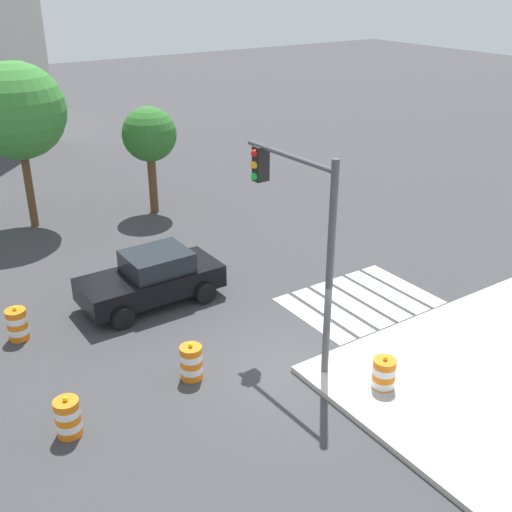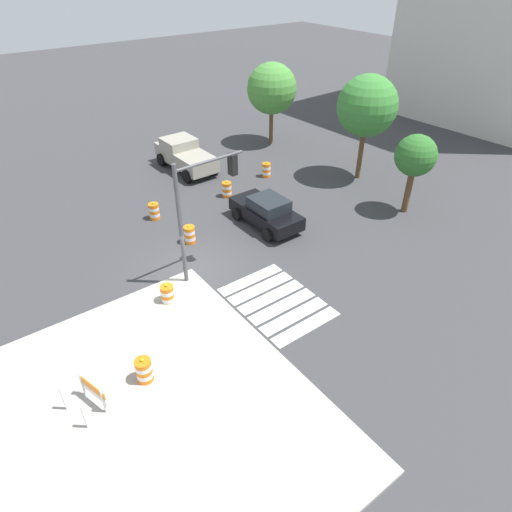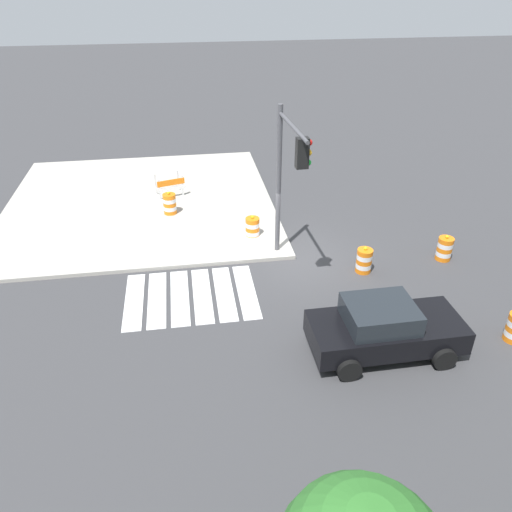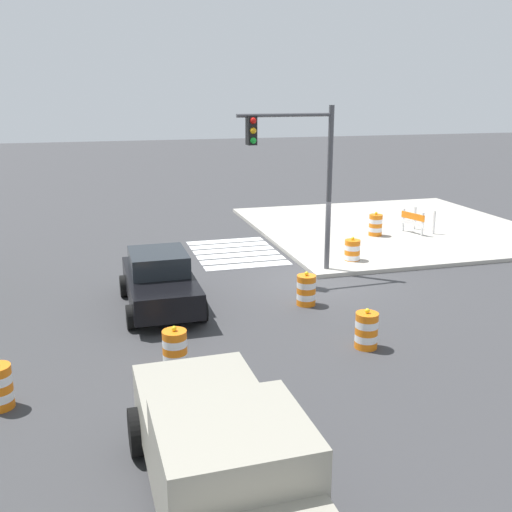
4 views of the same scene
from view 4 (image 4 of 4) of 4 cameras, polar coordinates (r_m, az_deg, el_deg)
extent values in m
plane|color=#38383A|center=(20.08, 5.80, -2.21)|extent=(120.00, 120.00, 0.00)
cube|color=#ADA89E|center=(27.79, 12.88, 2.63)|extent=(12.00, 12.00, 0.15)
cube|color=silver|center=(21.47, -0.75, -0.93)|extent=(0.60, 3.20, 0.02)
cube|color=silver|center=(22.16, -1.25, -0.40)|extent=(0.60, 3.20, 0.02)
cube|color=silver|center=(22.86, -1.71, 0.10)|extent=(0.60, 3.20, 0.02)
cube|color=silver|center=(23.57, -2.15, 0.56)|extent=(0.60, 3.20, 0.02)
cube|color=silver|center=(24.27, -2.57, 1.00)|extent=(0.60, 3.20, 0.02)
cube|color=silver|center=(24.98, -2.96, 1.42)|extent=(0.60, 3.20, 0.02)
cube|color=black|center=(17.38, -9.14, -2.82)|extent=(4.31, 1.86, 0.70)
cube|color=#1E2328|center=(17.42, -9.33, -0.54)|extent=(1.91, 1.61, 0.60)
cylinder|color=black|center=(16.36, -5.19, -5.16)|extent=(0.66, 0.24, 0.66)
cylinder|color=black|center=(16.15, -11.85, -5.72)|extent=(0.66, 0.24, 0.66)
cylinder|color=black|center=(18.88, -6.74, -2.35)|extent=(0.66, 0.24, 0.66)
cylinder|color=black|center=(18.69, -12.50, -2.80)|extent=(0.66, 0.24, 0.66)
cube|color=gray|center=(10.36, -5.24, -14.80)|extent=(2.54, 2.05, 0.90)
cube|color=gray|center=(8.48, -2.21, -19.98)|extent=(1.94, 2.04, 1.50)
cylinder|color=black|center=(11.22, -0.44, -14.84)|extent=(0.85, 0.32, 0.84)
cylinder|color=black|center=(10.90, -11.21, -16.14)|extent=(0.85, 0.32, 0.84)
cylinder|color=orange|center=(21.97, 9.14, -0.53)|extent=(0.56, 0.56, 0.18)
cylinder|color=white|center=(21.92, 9.16, -0.08)|extent=(0.56, 0.56, 0.18)
cylinder|color=orange|center=(21.87, 9.18, 0.38)|extent=(0.56, 0.56, 0.18)
cylinder|color=white|center=(21.83, 9.20, 0.83)|extent=(0.56, 0.56, 0.18)
cylinder|color=orange|center=(21.78, 9.22, 1.29)|extent=(0.56, 0.56, 0.18)
sphere|color=yellow|center=(21.75, 9.24, 1.67)|extent=(0.12, 0.12, 0.12)
cylinder|color=orange|center=(15.03, 10.45, -8.28)|extent=(0.56, 0.56, 0.18)
cylinder|color=white|center=(14.96, 10.48, -7.64)|extent=(0.56, 0.56, 0.18)
cylinder|color=orange|center=(14.89, 10.51, -7.01)|extent=(0.56, 0.56, 0.18)
cylinder|color=white|center=(14.83, 10.55, -6.36)|extent=(0.56, 0.56, 0.18)
cylinder|color=orange|center=(14.76, 10.58, -5.72)|extent=(0.56, 0.56, 0.18)
sphere|color=yellow|center=(14.71, 10.61, -5.17)|extent=(0.12, 0.12, 0.12)
cylinder|color=orange|center=(17.68, 4.80, -4.38)|extent=(0.56, 0.56, 0.18)
cylinder|color=white|center=(17.62, 4.81, -3.83)|extent=(0.56, 0.56, 0.18)
cylinder|color=orange|center=(17.56, 4.82, -3.27)|extent=(0.56, 0.56, 0.18)
cylinder|color=white|center=(17.50, 4.84, -2.71)|extent=(0.56, 0.56, 0.18)
cylinder|color=orange|center=(17.44, 4.85, -2.15)|extent=(0.56, 0.56, 0.18)
sphere|color=yellow|center=(17.40, 4.86, -1.68)|extent=(0.12, 0.12, 0.12)
cylinder|color=orange|center=(13.90, -7.71, -10.19)|extent=(0.56, 0.56, 0.18)
cylinder|color=white|center=(13.83, -7.73, -9.52)|extent=(0.56, 0.56, 0.18)
cylinder|color=orange|center=(13.75, -7.76, -8.84)|extent=(0.56, 0.56, 0.18)
cylinder|color=white|center=(13.68, -7.79, -8.16)|extent=(0.56, 0.56, 0.18)
cylinder|color=orange|center=(13.61, -7.82, -7.46)|extent=(0.56, 0.56, 0.18)
sphere|color=yellow|center=(13.55, -7.84, -6.88)|extent=(0.12, 0.12, 0.12)
cylinder|color=orange|center=(13.23, -23.26, -12.81)|extent=(0.56, 0.56, 0.18)
cylinder|color=orange|center=(25.86, 11.32, 2.14)|extent=(0.56, 0.56, 0.18)
cylinder|color=white|center=(25.82, 11.34, 2.53)|extent=(0.56, 0.56, 0.18)
cylinder|color=orange|center=(25.78, 11.36, 2.92)|extent=(0.56, 0.56, 0.18)
cylinder|color=white|center=(25.74, 11.38, 3.31)|extent=(0.56, 0.56, 0.18)
cylinder|color=orange|center=(25.70, 11.40, 3.71)|extent=(0.56, 0.56, 0.18)
sphere|color=yellow|center=(25.67, 11.42, 4.03)|extent=(0.12, 0.12, 0.12)
cube|color=silver|center=(26.14, 15.63, 2.94)|extent=(0.09, 0.09, 1.00)
cube|color=silver|center=(26.66, 16.66, 3.09)|extent=(0.09, 0.09, 1.00)
cube|color=silver|center=(26.88, 13.92, 3.39)|extent=(0.09, 0.09, 1.00)
cube|color=silver|center=(27.38, 14.95, 3.54)|extent=(0.09, 0.09, 1.00)
cube|color=orange|center=(26.44, 14.77, 3.69)|extent=(1.26, 0.40, 0.28)
cube|color=white|center=(26.50, 14.73, 3.06)|extent=(1.26, 0.40, 0.20)
cylinder|color=#4C4C51|center=(20.17, 7.00, 6.31)|extent=(0.18, 0.18, 5.50)
cylinder|color=#4C4C51|center=(19.31, 2.81, 13.31)|extent=(0.25, 3.20, 0.12)
cube|color=black|center=(18.96, -0.45, 11.93)|extent=(0.37, 0.29, 0.90)
sphere|color=red|center=(18.77, -0.27, 12.81)|extent=(0.20, 0.20, 0.20)
sphere|color=#F2A514|center=(18.78, -0.27, 11.89)|extent=(0.20, 0.20, 0.20)
sphere|color=green|center=(18.80, -0.27, 10.98)|extent=(0.20, 0.20, 0.20)
camera|label=1|loc=(20.35, 48.92, 19.90)|focal=44.02mm
camera|label=2|loc=(36.42, 9.07, 25.22)|focal=31.33mm
camera|label=3|loc=(23.56, -39.40, 20.89)|focal=34.65mm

